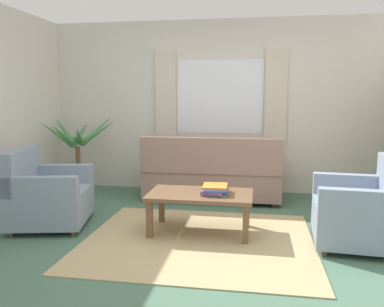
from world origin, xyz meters
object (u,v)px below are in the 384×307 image
at_px(coffee_table, 200,198).
at_px(book_stack_on_table, 215,189).
at_px(armchair_right, 364,210).
at_px(potted_plant, 78,157).
at_px(armchair_left, 45,195).
at_px(couch, 212,174).

height_order(coffee_table, book_stack_on_table, book_stack_on_table).
xyz_separation_m(armchair_right, potted_plant, (-3.70, 1.55, 0.19)).
height_order(armchair_left, book_stack_on_table, armchair_left).
relative_size(armchair_right, book_stack_on_table, 2.59).
distance_m(couch, book_stack_on_table, 1.39).
bearing_deg(book_stack_on_table, armchair_left, -178.68).
distance_m(coffee_table, potted_plant, 2.53).
xyz_separation_m(armchair_left, potted_plant, (-0.30, 1.50, 0.19)).
distance_m(armchair_left, armchair_right, 3.40).
relative_size(armchair_left, armchair_right, 1.10).
xyz_separation_m(couch, book_stack_on_table, (0.18, -1.38, 0.12)).
height_order(armchair_left, armchair_right, same).
relative_size(armchair_left, potted_plant, 0.83).
xyz_separation_m(couch, armchair_right, (1.65, -1.47, -0.01)).
bearing_deg(book_stack_on_table, potted_plant, 146.82).
bearing_deg(couch, potted_plant, -2.30).
bearing_deg(couch, coffee_table, 91.03).
distance_m(armchair_right, book_stack_on_table, 1.48).
bearing_deg(book_stack_on_table, coffee_table, 178.07).
height_order(coffee_table, potted_plant, potted_plant).
bearing_deg(armchair_left, book_stack_on_table, -100.45).
xyz_separation_m(coffee_table, potted_plant, (-2.07, 1.45, 0.17)).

